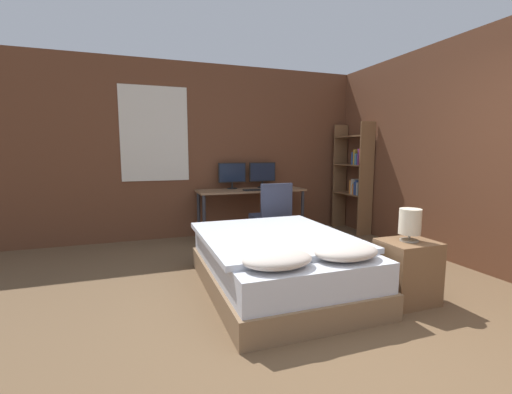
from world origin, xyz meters
The scene contains 13 objects.
ground_plane centered at (0.00, 0.00, 0.00)m, with size 20.00×20.00×0.00m, color brown.
wall_back centered at (-0.02, 3.76, 1.35)m, with size 12.00×0.08×2.70m.
wall_side_right centered at (2.04, 1.50, 1.35)m, with size 0.06×12.00×2.70m.
bed centered at (-0.32, 1.31, 0.27)m, with size 1.40×1.92×0.61m.
nightstand centered at (0.65, 0.66, 0.28)m, with size 0.47×0.39×0.56m.
bedside_lamp centered at (0.65, 0.66, 0.73)m, with size 0.19×0.19×0.29m.
desk centered at (0.10, 3.41, 0.67)m, with size 1.69×0.56×0.76m.
monitor_left centered at (-0.15, 3.59, 1.00)m, with size 0.45×0.16×0.42m.
monitor_right centered at (0.36, 3.59, 1.00)m, with size 0.45×0.16×0.42m.
keyboard centered at (0.10, 3.23, 0.77)m, with size 0.35×0.13×0.02m.
computer_mouse centered at (0.37, 3.23, 0.78)m, with size 0.07×0.05×0.04m.
office_chair centered at (0.17, 2.68, 0.38)m, with size 0.52×0.52×0.93m.
bookshelf centered at (1.85, 3.15, 0.99)m, with size 0.27×0.77×1.81m.
Camera 1 is at (-1.60, -1.67, 1.35)m, focal length 24.00 mm.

